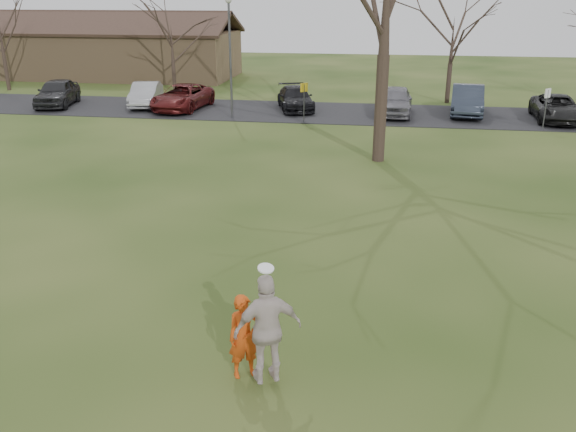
# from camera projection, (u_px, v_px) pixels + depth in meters

# --- Properties ---
(ground) EXTENTS (120.00, 120.00, 0.00)m
(ground) POSITION_uv_depth(u_px,v_px,m) (254.00, 367.00, 11.10)
(ground) COLOR #1E380F
(ground) RESTS_ON ground
(parking_strip) EXTENTS (62.00, 6.50, 0.04)m
(parking_strip) POSITION_uv_depth(u_px,v_px,m) (346.00, 113.00, 34.23)
(parking_strip) COLOR black
(parking_strip) RESTS_ON ground
(player_defender) EXTENTS (0.69, 0.61, 1.58)m
(player_defender) POSITION_uv_depth(u_px,v_px,m) (244.00, 337.00, 10.61)
(player_defender) COLOR #C64310
(player_defender) RESTS_ON ground
(car_0) EXTENTS (2.85, 4.94, 1.58)m
(car_0) POSITION_uv_depth(u_px,v_px,m) (57.00, 92.00, 36.04)
(car_0) COLOR #242527
(car_0) RESTS_ON parking_strip
(car_1) EXTENTS (2.31, 4.46, 1.40)m
(car_1) POSITION_uv_depth(u_px,v_px,m) (146.00, 95.00, 35.89)
(car_1) COLOR #9E9FA4
(car_1) RESTS_ON parking_strip
(car_2) EXTENTS (2.80, 5.29, 1.42)m
(car_2) POSITION_uv_depth(u_px,v_px,m) (182.00, 97.00, 34.97)
(car_2) COLOR #541313
(car_2) RESTS_ON parking_strip
(car_3) EXTENTS (2.95, 4.78, 1.29)m
(car_3) POSITION_uv_depth(u_px,v_px,m) (295.00, 98.00, 34.93)
(car_3) COLOR black
(car_3) RESTS_ON parking_strip
(car_4) EXTENTS (2.03, 4.64, 1.56)m
(car_4) POSITION_uv_depth(u_px,v_px,m) (395.00, 101.00, 33.36)
(car_4) COLOR slate
(car_4) RESTS_ON parking_strip
(car_5) EXTENTS (2.22, 5.02, 1.60)m
(car_5) POSITION_uv_depth(u_px,v_px,m) (467.00, 100.00, 33.43)
(car_5) COLOR #2A313F
(car_5) RESTS_ON parking_strip
(car_6) EXTENTS (2.49, 4.93, 1.34)m
(car_6) POSITION_uv_depth(u_px,v_px,m) (557.00, 108.00, 31.88)
(car_6) COLOR black
(car_6) RESTS_ON parking_strip
(catching_play) EXTENTS (1.27, 0.96, 2.21)m
(catching_play) POSITION_uv_depth(u_px,v_px,m) (268.00, 329.00, 10.14)
(catching_play) COLOR beige
(catching_play) RESTS_ON ground
(building) EXTENTS (20.60, 8.50, 5.14)m
(building) POSITION_uv_depth(u_px,v_px,m) (109.00, 52.00, 48.52)
(building) COLOR #8C6D4C
(building) RESTS_ON ground
(lamp_post) EXTENTS (0.34, 0.34, 6.27)m
(lamp_post) POSITION_uv_depth(u_px,v_px,m) (230.00, 43.00, 31.41)
(lamp_post) COLOR #47474C
(lamp_post) RESTS_ON ground
(sign_yellow) EXTENTS (0.35, 0.35, 2.08)m
(sign_yellow) POSITION_uv_depth(u_px,v_px,m) (304.00, 95.00, 31.24)
(sign_yellow) COLOR #47474C
(sign_yellow) RESTS_ON ground
(sign_white) EXTENTS (0.35, 0.35, 2.08)m
(sign_white) POSITION_uv_depth(u_px,v_px,m) (547.00, 101.00, 29.49)
(sign_white) COLOR #47474C
(sign_white) RESTS_ON ground
(small_tree_row) EXTENTS (55.00, 5.90, 8.50)m
(small_tree_row) POSITION_uv_depth(u_px,v_px,m) (425.00, 37.00, 36.91)
(small_tree_row) COLOR #352821
(small_tree_row) RESTS_ON ground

